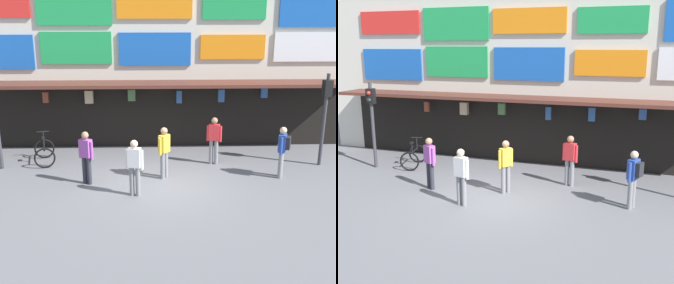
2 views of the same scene
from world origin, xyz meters
The scene contains 9 objects.
ground_plane centered at (0.00, 0.00, 0.00)m, with size 80.00×80.00×0.00m, color slate.
shopfront centered at (0.00, 4.57, 3.96)m, with size 18.00×2.60×8.00m.
traffic_light_far centered at (5.74, 1.54, 2.14)m, with size 0.31×0.34×3.20m.
bicycle_parked centered at (-3.95, 2.05, 0.39)m, with size 0.99×1.30×1.05m.
pedestrian_in_blue centered at (4.03, 0.39, 0.98)m, with size 0.45×0.49×1.68m.
pedestrian_in_white centered at (2.03, 1.76, 0.95)m, with size 0.51×0.31×1.68m.
pedestrian_in_red centered at (-2.15, 0.06, 0.95)m, with size 0.47×0.37×1.68m.
pedestrian_in_yellow centered at (-0.63, -0.89, 0.95)m, with size 0.52×0.30×1.68m.
pedestrian_in_purple centered at (0.26, 0.47, 0.95)m, with size 0.39×0.44×1.68m.
Camera 1 is at (-0.05, -12.10, 4.99)m, focal length 44.54 mm.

